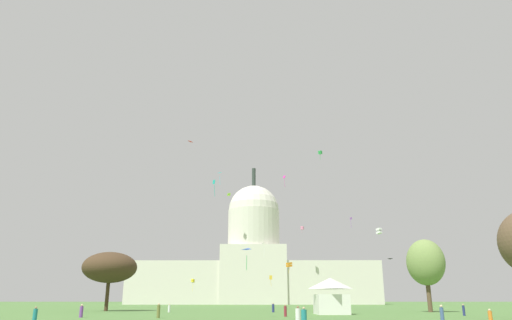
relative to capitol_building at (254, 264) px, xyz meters
The scene contains 31 objects.
capitol_building is the anchor object (origin of this frame).
event_tent 142.90m from the capitol_building, 84.25° to the right, with size 5.32×6.27×5.51m.
tree_west_far 124.47m from the capitol_building, 102.82° to the right, with size 11.55×10.79×11.54m.
tree_east_far 132.95m from the capitol_building, 75.05° to the right, with size 9.29×9.26×13.16m.
person_purple_lawn_far_left 131.36m from the capitol_building, 84.06° to the right, with size 0.50×0.50×1.56m.
person_teal_deep_crowd 177.45m from the capitol_building, 87.79° to the right, with size 0.65×0.65×1.66m.
person_navy_edge_east 130.81m from the capitol_building, 87.59° to the right, with size 0.50×0.50×1.63m.
person_purple_near_tree_east 156.48m from the capitol_building, 97.41° to the right, with size 0.63×0.63×1.66m.
person_olive_mid_center 157.33m from the capitol_building, 93.54° to the right, with size 0.42×0.42×1.78m.
person_maroon_front_left 152.07m from the capitol_building, 87.51° to the right, with size 0.39×0.39×1.57m.
person_teal_back_right 171.95m from the capitol_building, 96.26° to the right, with size 0.46×0.46×1.59m.
person_navy_front_right 151.72m from the capitol_building, 77.64° to the right, with size 0.48×0.48×1.62m.
person_orange_aisle_center 175.16m from the capitol_building, 82.08° to the right, with size 0.47×0.47×1.44m.
person_denim_back_left 172.85m from the capitol_building, 83.20° to the right, with size 0.38×0.38×1.77m.
person_white_front_center 131.31m from the capitol_building, 95.89° to the right, with size 0.57×0.57×1.45m.
person_white_mid_right 174.51m from the capitol_building, 87.84° to the right, with size 0.61×0.61×1.69m.
kite_white_low 107.84m from the capitol_building, 87.67° to the right, with size 1.00×1.40×3.03m.
kite_violet_mid 52.94m from the capitol_building, 38.06° to the right, with size 0.85×0.83×4.11m.
kite_blue_low 155.13m from the capitol_building, 89.43° to the right, with size 1.25×0.99×2.70m.
kite_red_mid 145.20m from the capitol_building, 93.18° to the right, with size 1.01×1.17×0.29m.
kite_cyan_high 87.15m from the capitol_building, 95.80° to the right, with size 1.57×1.47×3.59m.
kite_turquoise_mid 129.83m from the capitol_building, 92.58° to the right, with size 0.58×0.80×3.33m.
kite_black_low 106.73m from the capitol_building, 70.73° to the right, with size 1.12×0.71×0.28m.
kite_gold_low 81.06m from the capitol_building, 85.64° to the right, with size 0.86×0.22×3.07m.
kite_green_high 108.04m from the capitol_building, 79.94° to the right, with size 1.10×1.11×2.50m.
kite_lime_high 36.58m from the capitol_building, 116.63° to the right, with size 1.52×1.49×1.26m.
kite_yellow_low 57.31m from the capitol_building, 110.94° to the right, with size 1.28×1.32×4.16m.
kite_pink_mid 32.69m from the capitol_building, 45.39° to the right, with size 1.53×1.52×2.65m.
kite_magenta_high 69.57m from the capitol_building, 79.95° to the right, with size 0.87×0.86×4.05m.
kite_orange_low 119.76m from the capitol_building, 85.62° to the right, with size 1.32×1.30×2.24m.
kite_white_low_b 111.16m from the capitol_building, 73.56° to the right, with size 1.51×1.51×1.45m.
Camera 1 is at (-0.99, -33.42, 2.28)m, focal length 32.40 mm.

